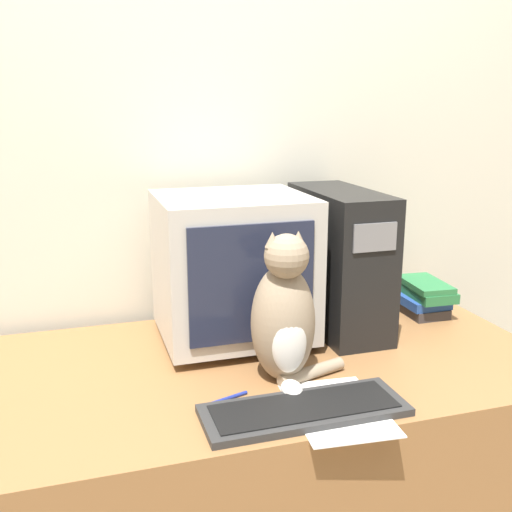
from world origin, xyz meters
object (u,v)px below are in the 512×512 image
pen (222,400)px  crt_monitor (233,267)px  keyboard (304,410)px  book_stack (424,297)px  computer_tower (339,260)px  cat (284,317)px

pen → crt_monitor: bearing=70.7°
keyboard → book_stack: bearing=38.6°
book_stack → pen: (-0.80, -0.39, -0.05)m
computer_tower → cat: bearing=-133.5°
computer_tower → cat: (-0.29, -0.31, -0.05)m
cat → computer_tower: bearing=52.9°
book_stack → crt_monitor: bearing=-177.8°
book_stack → pen: 0.89m
crt_monitor → cat: crt_monitor is taller
crt_monitor → computer_tower: size_ratio=0.99×
keyboard → pen: bearing=146.4°
computer_tower → pen: computer_tower is taller
keyboard → crt_monitor: bearing=94.5°
keyboard → pen: size_ratio=3.50×
cat → crt_monitor: bearing=106.3°
crt_monitor → book_stack: (0.67, 0.03, -0.17)m
book_stack → pen: bearing=-153.7°
keyboard → cat: cat is taller
computer_tower → pen: (-0.47, -0.38, -0.21)m
computer_tower → cat: size_ratio=1.12×
crt_monitor → keyboard: (0.04, -0.48, -0.22)m
crt_monitor → book_stack: bearing=2.2°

